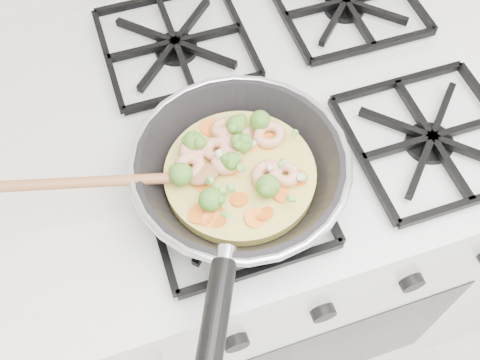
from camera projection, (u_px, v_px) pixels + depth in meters
name	position (u px, v px, depth m)	size (l,w,h in m)	color
stove	(279.00, 223.00, 1.24)	(0.60, 0.60, 0.92)	silver
skillet	(237.00, 173.00, 0.73)	(0.44, 0.45, 0.10)	black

